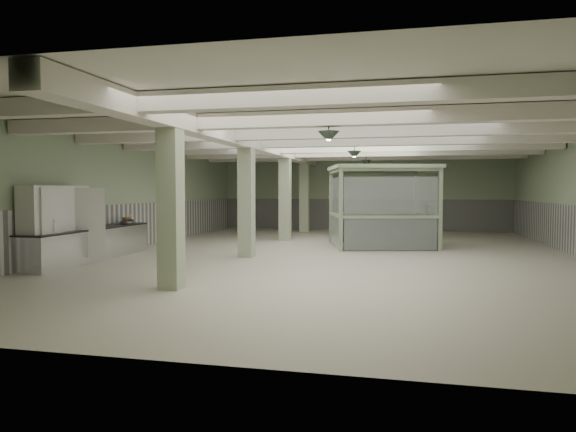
% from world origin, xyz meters
% --- Properties ---
extents(floor, '(20.00, 20.00, 0.00)m').
position_xyz_m(floor, '(0.00, 0.00, 0.00)').
color(floor, beige).
rests_on(floor, ground).
extents(ceiling, '(14.00, 20.00, 0.02)m').
position_xyz_m(ceiling, '(0.00, 0.00, 3.60)').
color(ceiling, white).
rests_on(ceiling, wall_back).
extents(wall_back, '(14.00, 0.02, 3.60)m').
position_xyz_m(wall_back, '(0.00, 10.00, 1.80)').
color(wall_back, '#99AB89').
rests_on(wall_back, floor).
extents(wall_front, '(14.00, 0.02, 3.60)m').
position_xyz_m(wall_front, '(0.00, -10.00, 1.80)').
color(wall_front, '#99AB89').
rests_on(wall_front, floor).
extents(wall_left, '(0.02, 20.00, 3.60)m').
position_xyz_m(wall_left, '(-7.00, 0.00, 1.80)').
color(wall_left, '#99AB89').
rests_on(wall_left, floor).
extents(wainscot_left, '(0.05, 19.90, 1.50)m').
position_xyz_m(wainscot_left, '(-6.97, 0.00, 0.75)').
color(wainscot_left, silver).
rests_on(wainscot_left, floor).
extents(wainscot_back, '(13.90, 0.05, 1.50)m').
position_xyz_m(wainscot_back, '(0.00, 9.97, 0.75)').
color(wainscot_back, silver).
rests_on(wainscot_back, floor).
extents(girder, '(0.45, 19.90, 0.40)m').
position_xyz_m(girder, '(-2.50, 0.00, 3.38)').
color(girder, silver).
rests_on(girder, ceiling).
extents(beam_a, '(13.90, 0.35, 0.32)m').
position_xyz_m(beam_a, '(0.00, -7.50, 3.42)').
color(beam_a, silver).
rests_on(beam_a, ceiling).
extents(beam_b, '(13.90, 0.35, 0.32)m').
position_xyz_m(beam_b, '(0.00, -5.00, 3.42)').
color(beam_b, silver).
rests_on(beam_b, ceiling).
extents(beam_c, '(13.90, 0.35, 0.32)m').
position_xyz_m(beam_c, '(0.00, -2.50, 3.42)').
color(beam_c, silver).
rests_on(beam_c, ceiling).
extents(beam_d, '(13.90, 0.35, 0.32)m').
position_xyz_m(beam_d, '(0.00, 0.00, 3.42)').
color(beam_d, silver).
rests_on(beam_d, ceiling).
extents(beam_e, '(13.90, 0.35, 0.32)m').
position_xyz_m(beam_e, '(0.00, 2.50, 3.42)').
color(beam_e, silver).
rests_on(beam_e, ceiling).
extents(beam_f, '(13.90, 0.35, 0.32)m').
position_xyz_m(beam_f, '(0.00, 5.00, 3.42)').
color(beam_f, silver).
rests_on(beam_f, ceiling).
extents(beam_g, '(13.90, 0.35, 0.32)m').
position_xyz_m(beam_g, '(0.00, 7.50, 3.42)').
color(beam_g, silver).
rests_on(beam_g, ceiling).
extents(column_a, '(0.42, 0.42, 3.60)m').
position_xyz_m(column_a, '(-2.50, -6.00, 1.80)').
color(column_a, '#A1B08E').
rests_on(column_a, floor).
extents(column_b, '(0.42, 0.42, 3.60)m').
position_xyz_m(column_b, '(-2.50, -1.00, 1.80)').
color(column_b, '#A1B08E').
rests_on(column_b, floor).
extents(column_c, '(0.42, 0.42, 3.60)m').
position_xyz_m(column_c, '(-2.50, 4.00, 1.80)').
color(column_c, '#A1B08E').
rests_on(column_c, floor).
extents(column_d, '(0.42, 0.42, 3.60)m').
position_xyz_m(column_d, '(-2.50, 8.00, 1.80)').
color(column_d, '#A1B08E').
rests_on(column_d, floor).
extents(pendant_front, '(0.44, 0.44, 0.22)m').
position_xyz_m(pendant_front, '(0.50, -5.00, 3.05)').
color(pendant_front, '#304133').
rests_on(pendant_front, ceiling).
extents(pendant_mid, '(0.44, 0.44, 0.22)m').
position_xyz_m(pendant_mid, '(0.50, 0.50, 3.05)').
color(pendant_mid, '#304133').
rests_on(pendant_mid, ceiling).
extents(pendant_back, '(0.44, 0.44, 0.22)m').
position_xyz_m(pendant_back, '(0.50, 5.50, 3.05)').
color(pendant_back, '#304133').
rests_on(pendant_back, ceiling).
extents(prep_counter, '(0.87, 5.01, 0.91)m').
position_xyz_m(prep_counter, '(-6.54, -2.71, 0.46)').
color(prep_counter, silver).
rests_on(prep_counter, floor).
extents(pitcher_near, '(0.29, 0.30, 0.31)m').
position_xyz_m(pitcher_near, '(-6.54, -0.51, 1.05)').
color(pitcher_near, silver).
rests_on(pitcher_near, prep_counter).
extents(pitcher_far, '(0.22, 0.25, 0.29)m').
position_xyz_m(pitcher_far, '(-6.65, -4.04, 1.05)').
color(pitcher_far, silver).
rests_on(pitcher_far, prep_counter).
extents(veg_colander, '(0.55, 0.55, 0.21)m').
position_xyz_m(veg_colander, '(-6.43, -0.92, 1.00)').
color(veg_colander, '#3E3E43').
rests_on(veg_colander, prep_counter).
extents(orange_bowl, '(0.34, 0.34, 0.09)m').
position_xyz_m(orange_bowl, '(-6.45, -3.42, 0.95)').
color(orange_bowl, '#B2B2B7').
rests_on(orange_bowl, prep_counter).
extents(walkin_cooler, '(1.04, 2.14, 1.96)m').
position_xyz_m(walkin_cooler, '(-6.62, -4.00, 0.98)').
color(walkin_cooler, white).
rests_on(walkin_cooler, floor).
extents(guard_booth, '(4.08, 3.70, 2.79)m').
position_xyz_m(guard_booth, '(1.26, 2.63, 1.86)').
color(guard_booth, '#8DA181').
rests_on(guard_booth, floor).
extents(filing_cabinet, '(0.61, 0.77, 1.49)m').
position_xyz_m(filing_cabinet, '(2.99, 3.12, 0.74)').
color(filing_cabinet, '#626655').
rests_on(filing_cabinet, floor).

